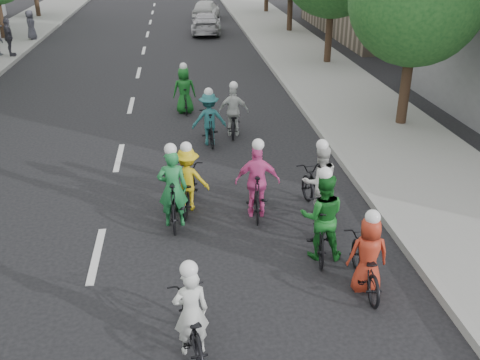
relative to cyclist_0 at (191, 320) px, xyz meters
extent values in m
plane|color=black|center=(-1.76, 2.76, -0.51)|extent=(120.00, 120.00, 0.00)
cube|color=gray|center=(6.24, 12.76, -0.44)|extent=(4.00, 80.00, 0.15)
cube|color=#999993|center=(4.29, 12.76, -0.42)|extent=(0.18, 80.00, 0.18)
cylinder|color=black|center=(-9.96, 26.76, 0.62)|extent=(0.32, 0.32, 2.27)
cylinder|color=black|center=(-9.96, 35.76, 0.73)|extent=(0.32, 0.32, 2.48)
cylinder|color=black|center=(7.04, 9.36, 0.62)|extent=(0.32, 0.32, 2.27)
cylinder|color=black|center=(7.04, 18.36, 0.73)|extent=(0.32, 0.32, 2.48)
cylinder|color=black|center=(7.04, 27.36, 0.62)|extent=(0.32, 0.32, 2.27)
imported|color=black|center=(0.00, 0.03, -0.09)|extent=(0.79, 1.67, 0.84)
imported|color=silver|center=(0.00, -0.07, 0.21)|extent=(0.57, 0.42, 1.44)
sphere|color=white|center=(0.00, -0.07, 0.95)|extent=(0.26, 0.26, 0.26)
imported|color=black|center=(2.54, 2.35, 0.02)|extent=(0.81, 1.84, 1.07)
imported|color=#176821|center=(2.54, 2.25, 0.35)|extent=(0.94, 0.79, 1.73)
sphere|color=white|center=(2.54, 2.25, 1.23)|extent=(0.26, 0.26, 0.26)
imported|color=black|center=(0.08, 4.59, -0.05)|extent=(0.86, 1.82, 0.92)
imported|color=gold|center=(0.08, 4.49, 0.22)|extent=(1.02, 0.68, 1.47)
sphere|color=white|center=(0.08, 4.49, 0.98)|extent=(0.26, 0.26, 0.26)
imported|color=black|center=(1.58, 4.11, 0.00)|extent=(0.67, 1.76, 1.03)
imported|color=#ED53A6|center=(1.58, 4.01, 0.31)|extent=(1.01, 0.51, 1.65)
sphere|color=white|center=(1.58, 4.01, 1.16)|extent=(0.26, 0.26, 0.26)
imported|color=black|center=(3.06, 1.20, -0.06)|extent=(0.70, 1.74, 0.90)
imported|color=#AB2F1B|center=(3.06, 1.10, 0.20)|extent=(0.72, 0.49, 1.42)
sphere|color=white|center=(3.06, 1.10, 0.93)|extent=(0.26, 0.26, 0.26)
imported|color=black|center=(-0.24, 3.91, 0.01)|extent=(0.50, 1.73, 1.04)
imported|color=#227F3F|center=(-0.24, 3.81, 0.34)|extent=(0.63, 0.41, 1.71)
sphere|color=white|center=(-0.24, 3.81, 1.22)|extent=(0.26, 0.26, 0.26)
imported|color=black|center=(2.92, 3.97, -0.02)|extent=(0.92, 1.96, 0.99)
imported|color=silver|center=(2.92, 3.87, 0.30)|extent=(0.88, 0.73, 1.64)
sphere|color=white|center=(2.92, 3.87, 1.14)|extent=(0.26, 0.26, 0.26)
imported|color=black|center=(0.82, 8.63, -0.02)|extent=(0.60, 1.68, 0.99)
imported|color=#236669|center=(0.82, 8.53, 0.26)|extent=(1.05, 0.66, 1.56)
sphere|color=white|center=(0.82, 8.53, 1.06)|extent=(0.26, 0.26, 0.26)
imported|color=black|center=(1.61, 9.31, -0.08)|extent=(0.80, 1.72, 0.87)
imported|color=silver|center=(1.61, 9.21, 0.26)|extent=(0.95, 0.50, 1.54)
sphere|color=white|center=(1.61, 9.21, 1.05)|extent=(0.26, 0.26, 0.26)
imported|color=black|center=(0.17, 11.76, -0.07)|extent=(0.51, 1.51, 0.89)
imported|color=#166520|center=(0.17, 11.66, 0.28)|extent=(0.81, 0.56, 1.60)
sphere|color=white|center=(0.17, 11.66, 1.10)|extent=(0.26, 0.26, 0.26)
imported|color=#B0AFB4|center=(1.86, 27.64, 0.12)|extent=(2.09, 4.49, 1.27)
imported|color=silver|center=(2.21, 33.64, 0.19)|extent=(2.42, 4.36, 1.40)
imported|color=#45444F|center=(-8.15, 21.42, 0.54)|extent=(0.76, 1.15, 1.81)
imported|color=#454551|center=(-8.18, 26.04, 0.44)|extent=(0.68, 0.88, 1.60)
camera|label=1|loc=(-0.02, -6.31, 5.19)|focal=40.00mm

